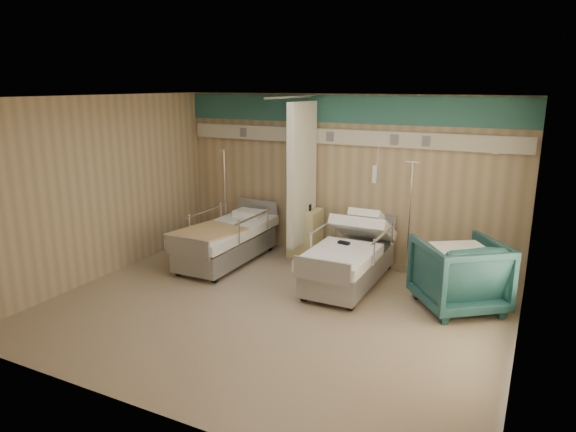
% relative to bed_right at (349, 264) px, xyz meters
% --- Properties ---
extents(ground, '(6.00, 5.00, 0.00)m').
position_rel_bed_right_xyz_m(ground, '(-0.60, -1.30, -0.32)').
color(ground, gray).
rests_on(ground, ground).
extents(room_walls, '(6.04, 5.04, 2.82)m').
position_rel_bed_right_xyz_m(room_walls, '(-0.63, -1.05, 1.55)').
color(room_walls, tan).
rests_on(room_walls, ground).
extents(bed_right, '(1.00, 2.16, 0.63)m').
position_rel_bed_right_xyz_m(bed_right, '(0.00, 0.00, 0.00)').
color(bed_right, white).
rests_on(bed_right, ground).
extents(bed_left, '(1.00, 2.16, 0.63)m').
position_rel_bed_right_xyz_m(bed_left, '(-2.20, 0.00, 0.00)').
color(bed_left, white).
rests_on(bed_left, ground).
extents(bedside_cabinet, '(0.50, 0.48, 0.85)m').
position_rel_bed_right_xyz_m(bedside_cabinet, '(-1.15, 0.90, 0.11)').
color(bedside_cabinet, '#DACF88').
rests_on(bedside_cabinet, ground).
extents(visitor_armchair, '(1.47, 1.47, 0.97)m').
position_rel_bed_right_xyz_m(visitor_armchair, '(1.61, -0.16, 0.17)').
color(visitor_armchair, '#1C4647').
rests_on(visitor_armchair, ground).
extents(waffle_blanket, '(0.89, 0.87, 0.08)m').
position_rel_bed_right_xyz_m(waffle_blanket, '(1.60, -0.16, 0.69)').
color(waffle_blanket, white).
rests_on(waffle_blanket, visitor_armchair).
extents(iv_stand_right, '(0.32, 0.32, 1.80)m').
position_rel_bed_right_xyz_m(iv_stand_right, '(0.64, 0.98, 0.05)').
color(iv_stand_right, silver).
rests_on(iv_stand_right, ground).
extents(iv_stand_left, '(0.33, 0.33, 1.83)m').
position_rel_bed_right_xyz_m(iv_stand_left, '(-2.68, 0.72, 0.06)').
color(iv_stand_left, silver).
rests_on(iv_stand_left, ground).
extents(call_remote, '(0.19, 0.11, 0.04)m').
position_rel_bed_right_xyz_m(call_remote, '(-0.09, -0.02, 0.33)').
color(call_remote, black).
rests_on(call_remote, bed_right).
extents(tan_blanket, '(1.03, 1.21, 0.04)m').
position_rel_bed_right_xyz_m(tan_blanket, '(-2.27, -0.46, 0.33)').
color(tan_blanket, tan).
rests_on(tan_blanket, bed_left).
extents(toiletry_bag, '(0.23, 0.18, 0.11)m').
position_rel_bed_right_xyz_m(toiletry_bag, '(-1.12, 0.84, 0.59)').
color(toiletry_bag, black).
rests_on(toiletry_bag, bedside_cabinet).
extents(white_cup, '(0.11, 0.11, 0.14)m').
position_rel_bed_right_xyz_m(white_cup, '(-1.22, 1.01, 0.61)').
color(white_cup, white).
rests_on(white_cup, bedside_cabinet).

